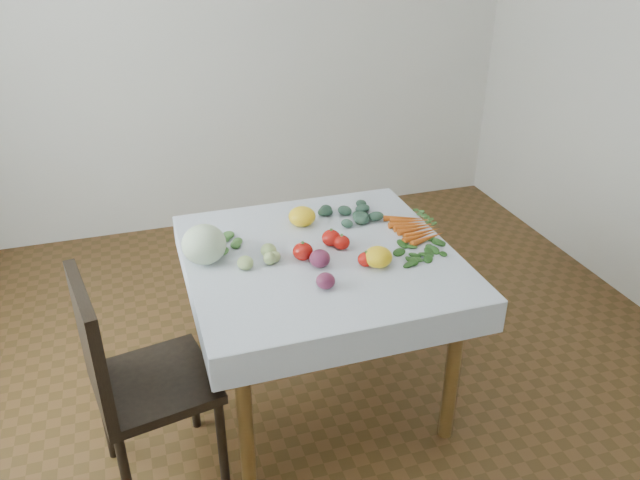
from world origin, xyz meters
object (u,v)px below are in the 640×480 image
Objects in this scene: table at (320,274)px; heirloom_back at (302,216)px; cabbage at (204,244)px; carrot_bunch at (416,228)px; chair at (129,373)px.

table is 7.90× the size of heirloom_back.
cabbage is 0.61× the size of carrot_bunch.
chair reaches higher than table.
cabbage is at bearing 179.35° from carrot_bunch.
cabbage reaches higher than table.
heirloom_back is (0.84, 0.57, 0.26)m from chair.
carrot_bunch is at bearing 15.06° from chair.
carrot_bunch reaches higher than table.
carrot_bunch is at bearing -0.65° from cabbage.
carrot_bunch is (1.31, 0.35, 0.23)m from chair.
table is at bearing -90.81° from heirloom_back.
table is 0.32m from heirloom_back.
carrot_bunch is (0.48, 0.07, 0.12)m from table.
table is 5.44× the size of cabbage.
heirloom_back is at bearing 34.24° from chair.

